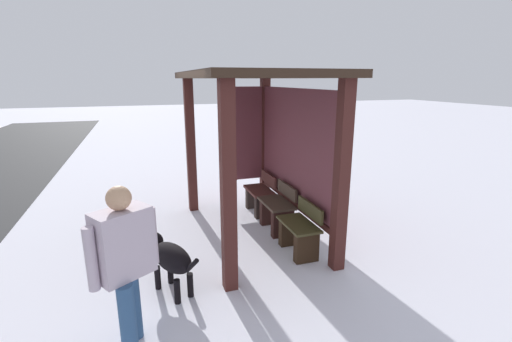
# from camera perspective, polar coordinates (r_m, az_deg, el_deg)

# --- Properties ---
(ground_plane) EXTENTS (60.00, 60.00, 0.00)m
(ground_plane) POSITION_cam_1_polar(r_m,az_deg,el_deg) (5.76, -0.68, -10.00)
(ground_plane) COLOR white
(bus_shelter) EXTENTS (3.12, 1.82, 2.51)m
(bus_shelter) POSITION_cam_1_polar(r_m,az_deg,el_deg) (5.45, 1.22, 8.47)
(bus_shelter) COLOR #431D19
(bus_shelter) RESTS_ON ground
(bench_left_inside) EXTENTS (0.73, 0.40, 0.73)m
(bench_left_inside) POSITION_cam_1_polar(r_m,az_deg,el_deg) (6.51, 0.70, -4.15)
(bench_left_inside) COLOR #572D28
(bench_left_inside) RESTS_ON ground
(bench_center_inside) EXTENTS (0.73, 0.41, 0.76)m
(bench_center_inside) POSITION_cam_1_polar(r_m,az_deg,el_deg) (5.77, 3.46, -6.53)
(bench_center_inside) COLOR #47372B
(bench_center_inside) RESTS_ON ground
(bench_right_inside) EXTENTS (0.73, 0.39, 0.73)m
(bench_right_inside) POSITION_cam_1_polar(r_m,az_deg,el_deg) (5.08, 7.05, -9.89)
(bench_right_inside) COLOR #403B1F
(bench_right_inside) RESTS_ON ground
(person_walking) EXTENTS (0.52, 0.60, 1.57)m
(person_walking) POSITION_cam_1_polar(r_m,az_deg,el_deg) (3.30, -20.45, -13.14)
(person_walking) COLOR #BCABBA
(person_walking) RESTS_ON ground
(dog) EXTENTS (0.91, 0.57, 0.63)m
(dog) POSITION_cam_1_polar(r_m,az_deg,el_deg) (4.27, -13.91, -13.29)
(dog) COLOR black
(dog) RESTS_ON ground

